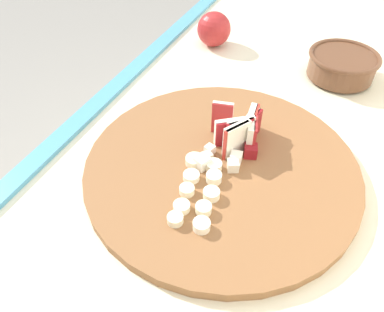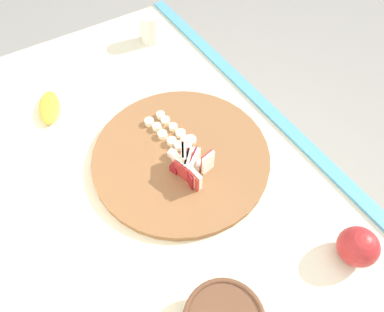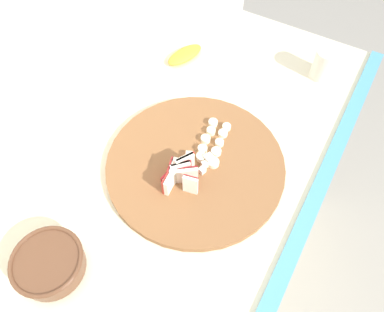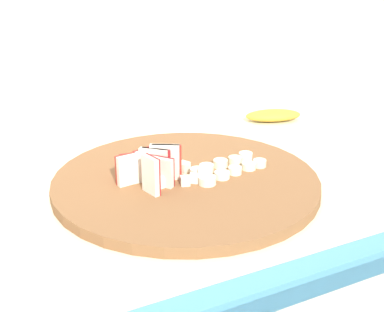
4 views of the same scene
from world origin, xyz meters
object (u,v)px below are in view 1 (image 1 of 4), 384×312
object	(u,v)px
apple_wedge_fan	(241,130)
banana_slice_rows	(199,189)
whole_apple	(214,29)
cutting_board	(221,167)
apple_dice_pile	(226,153)
ceramic_bowl	(342,64)

from	to	relation	value
apple_wedge_fan	banana_slice_rows	distance (m)	0.14
banana_slice_rows	whole_apple	size ratio (longest dim) A/B	1.73
cutting_board	apple_dice_pile	bearing A→B (deg)	173.65
cutting_board	ceramic_bowl	bearing A→B (deg)	160.16
banana_slice_rows	ceramic_bowl	size ratio (longest dim) A/B	0.95
apple_dice_pile	banana_slice_rows	size ratio (longest dim) A/B	0.73
banana_slice_rows	ceramic_bowl	bearing A→B (deg)	161.93
cutting_board	banana_slice_rows	distance (m)	0.07
apple_dice_pile	ceramic_bowl	distance (m)	0.39
apple_wedge_fan	banana_slice_rows	xyz separation A→B (m)	(0.13, -0.02, -0.02)
banana_slice_rows	apple_dice_pile	bearing A→B (deg)	172.09
cutting_board	whole_apple	size ratio (longest dim) A/B	5.40
cutting_board	apple_wedge_fan	bearing A→B (deg)	171.23
cutting_board	apple_dice_pile	size ratio (longest dim) A/B	4.28
whole_apple	banana_slice_rows	bearing A→B (deg)	19.13
apple_wedge_fan	banana_slice_rows	size ratio (longest dim) A/B	0.75
whole_apple	apple_wedge_fan	bearing A→B (deg)	28.30
cutting_board	apple_wedge_fan	size ratio (longest dim) A/B	4.16
cutting_board	banana_slice_rows	size ratio (longest dim) A/B	3.13
apple_wedge_fan	ceramic_bowl	bearing A→B (deg)	158.14
cutting_board	whole_apple	distance (m)	0.45
apple_wedge_fan	whole_apple	distance (m)	0.40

